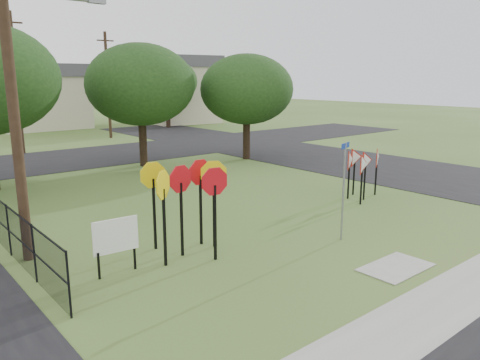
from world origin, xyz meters
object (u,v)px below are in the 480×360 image
stop_sign_cluster (188,188)px  yield_sign_cluster (362,162)px  info_board (116,238)px  street_name_sign (344,185)px

stop_sign_cluster → yield_sign_cluster: bearing=3.8°
stop_sign_cluster → info_board: size_ratio=1.78×
street_name_sign → yield_sign_cluster: (4.68, 2.68, -0.19)m
stop_sign_cluster → yield_sign_cluster: (8.94, 0.60, -0.39)m
street_name_sign → info_board: street_name_sign is taller
stop_sign_cluster → info_board: (-2.24, -0.04, -0.95)m
stop_sign_cluster → info_board: 2.43m
stop_sign_cluster → info_board: stop_sign_cluster is taller
yield_sign_cluster → info_board: 11.21m
stop_sign_cluster → yield_sign_cluster: size_ratio=1.00×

